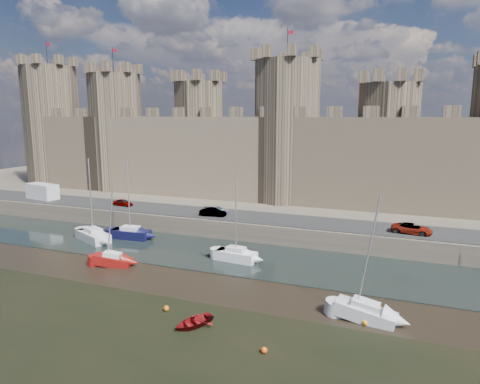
{
  "coord_description": "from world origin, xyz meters",
  "views": [
    {
      "loc": [
        20.73,
        -21.64,
        16.79
      ],
      "look_at": [
        3.87,
        22.0,
        8.36
      ],
      "focal_mm": 32.0,
      "sensor_mm": 36.0,
      "label": 1
    }
  ],
  "objects_px": {
    "sailboat_2": "(236,254)",
    "sailboat_5": "(365,312)",
    "car_1": "(213,212)",
    "van": "(42,192)",
    "car_0": "(123,203)",
    "sailboat_1": "(130,233)",
    "car_2": "(217,210)",
    "car_3": "(412,229)",
    "sailboat_0": "(93,235)",
    "sailboat_4": "(113,259)"
  },
  "relations": [
    {
      "from": "car_3",
      "to": "sailboat_1",
      "type": "relative_size",
      "value": 0.43
    },
    {
      "from": "car_2",
      "to": "sailboat_2",
      "type": "bearing_deg",
      "value": -153.72
    },
    {
      "from": "car_1",
      "to": "van",
      "type": "xyz_separation_m",
      "value": [
        -32.74,
        1.09,
        0.71
      ]
    },
    {
      "from": "sailboat_1",
      "to": "car_1",
      "type": "bearing_deg",
      "value": 29.95
    },
    {
      "from": "car_0",
      "to": "sailboat_1",
      "type": "distance_m",
      "value": 10.58
    },
    {
      "from": "car_0",
      "to": "van",
      "type": "xyz_separation_m",
      "value": [
        -16.48,
        -0.15,
        0.75
      ]
    },
    {
      "from": "sailboat_2",
      "to": "sailboat_4",
      "type": "bearing_deg",
      "value": -146.99
    },
    {
      "from": "sailboat_2",
      "to": "sailboat_4",
      "type": "xyz_separation_m",
      "value": [
        -12.44,
        -6.41,
        -0.1
      ]
    },
    {
      "from": "sailboat_0",
      "to": "sailboat_2",
      "type": "bearing_deg",
      "value": 23.64
    },
    {
      "from": "sailboat_2",
      "to": "sailboat_4",
      "type": "relative_size",
      "value": 1.06
    },
    {
      "from": "sailboat_1",
      "to": "sailboat_5",
      "type": "distance_m",
      "value": 34.78
    },
    {
      "from": "car_0",
      "to": "sailboat_0",
      "type": "xyz_separation_m",
      "value": [
        2.8,
        -10.59,
        -2.23
      ]
    },
    {
      "from": "car_1",
      "to": "sailboat_2",
      "type": "xyz_separation_m",
      "value": [
        7.45,
        -9.82,
        -2.3
      ]
    },
    {
      "from": "car_1",
      "to": "sailboat_1",
      "type": "height_order",
      "value": "sailboat_1"
    },
    {
      "from": "van",
      "to": "car_0",
      "type": "bearing_deg",
      "value": 11.1
    },
    {
      "from": "van",
      "to": "sailboat_1",
      "type": "xyz_separation_m",
      "value": [
        23.27,
        -7.64,
        -2.99
      ]
    },
    {
      "from": "car_1",
      "to": "car_2",
      "type": "xyz_separation_m",
      "value": [
        -0.35,
        2.11,
        -0.09
      ]
    },
    {
      "from": "sailboat_2",
      "to": "sailboat_5",
      "type": "height_order",
      "value": "sailboat_5"
    },
    {
      "from": "car_2",
      "to": "sailboat_5",
      "type": "height_order",
      "value": "sailboat_5"
    },
    {
      "from": "sailboat_1",
      "to": "sailboat_4",
      "type": "xyz_separation_m",
      "value": [
        4.47,
        -9.68,
        -0.11
      ]
    },
    {
      "from": "car_3",
      "to": "sailboat_2",
      "type": "distance_m",
      "value": 21.72
    },
    {
      "from": "sailboat_0",
      "to": "sailboat_5",
      "type": "xyz_separation_m",
      "value": [
        36.28,
        -10.14,
        -0.09
      ]
    },
    {
      "from": "sailboat_4",
      "to": "sailboat_5",
      "type": "relative_size",
      "value": 0.93
    },
    {
      "from": "car_0",
      "to": "sailboat_4",
      "type": "relative_size",
      "value": 0.34
    },
    {
      "from": "car_3",
      "to": "sailboat_0",
      "type": "bearing_deg",
      "value": 111.6
    },
    {
      "from": "car_1",
      "to": "sailboat_0",
      "type": "relative_size",
      "value": 0.34
    },
    {
      "from": "car_0",
      "to": "car_2",
      "type": "bearing_deg",
      "value": -78.82
    },
    {
      "from": "sailboat_0",
      "to": "sailboat_5",
      "type": "relative_size",
      "value": 1.05
    },
    {
      "from": "car_2",
      "to": "sailboat_5",
      "type": "bearing_deg",
      "value": -139.88
    },
    {
      "from": "car_1",
      "to": "sailboat_5",
      "type": "distance_m",
      "value": 30.11
    },
    {
      "from": "car_2",
      "to": "sailboat_0",
      "type": "xyz_separation_m",
      "value": [
        -13.11,
        -11.47,
        -2.18
      ]
    },
    {
      "from": "car_2",
      "to": "van",
      "type": "distance_m",
      "value": 32.42
    },
    {
      "from": "car_2",
      "to": "car_3",
      "type": "relative_size",
      "value": 0.77
    },
    {
      "from": "car_0",
      "to": "sailboat_5",
      "type": "distance_m",
      "value": 44.3
    },
    {
      "from": "car_2",
      "to": "car_3",
      "type": "height_order",
      "value": "car_3"
    },
    {
      "from": "van",
      "to": "sailboat_2",
      "type": "height_order",
      "value": "sailboat_2"
    },
    {
      "from": "sailboat_2",
      "to": "car_0",
      "type": "bearing_deg",
      "value": 160.72
    },
    {
      "from": "car_1",
      "to": "sailboat_1",
      "type": "distance_m",
      "value": 11.74
    },
    {
      "from": "sailboat_2",
      "to": "car_3",
      "type": "bearing_deg",
      "value": 34.27
    },
    {
      "from": "car_0",
      "to": "sailboat_4",
      "type": "xyz_separation_m",
      "value": [
        11.26,
        -17.48,
        -2.35
      ]
    },
    {
      "from": "car_2",
      "to": "sailboat_0",
      "type": "relative_size",
      "value": 0.33
    },
    {
      "from": "car_1",
      "to": "van",
      "type": "distance_m",
      "value": 32.76
    },
    {
      "from": "car_2",
      "to": "sailboat_4",
      "type": "distance_m",
      "value": 19.07
    },
    {
      "from": "car_3",
      "to": "car_2",
      "type": "bearing_deg",
      "value": 94.27
    },
    {
      "from": "car_0",
      "to": "van",
      "type": "relative_size",
      "value": 0.56
    },
    {
      "from": "car_0",
      "to": "sailboat_1",
      "type": "height_order",
      "value": "sailboat_1"
    },
    {
      "from": "car_2",
      "to": "van",
      "type": "bearing_deg",
      "value": 84.94
    },
    {
      "from": "van",
      "to": "sailboat_5",
      "type": "distance_m",
      "value": 59.33
    },
    {
      "from": "sailboat_5",
      "to": "car_3",
      "type": "bearing_deg",
      "value": 86.28
    },
    {
      "from": "sailboat_1",
      "to": "sailboat_5",
      "type": "height_order",
      "value": "sailboat_1"
    }
  ]
}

